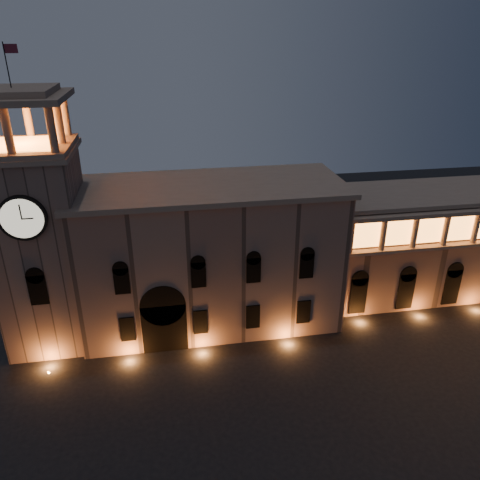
{
  "coord_description": "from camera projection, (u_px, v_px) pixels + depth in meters",
  "views": [
    {
      "loc": [
        -7.09,
        -27.98,
        33.59
      ],
      "look_at": [
        0.52,
        16.0,
        13.22
      ],
      "focal_mm": 35.0,
      "sensor_mm": 36.0,
      "label": 1
    }
  ],
  "objects": [
    {
      "name": "government_building",
      "position": [
        210.0,
        255.0,
        55.82
      ],
      "size": [
        30.8,
        12.8,
        17.6
      ],
      "color": "#856657",
      "rests_on": "ground"
    },
    {
      "name": "clock_tower",
      "position": [
        41.0,
        241.0,
        50.56
      ],
      "size": [
        9.8,
        9.8,
        32.4
      ],
      "color": "#856657",
      "rests_on": "ground"
    },
    {
      "name": "ground",
      "position": [
        266.0,
        456.0,
        40.13
      ],
      "size": [
        160.0,
        160.0,
        0.0
      ],
      "primitive_type": "plane",
      "color": "black",
      "rests_on": "ground"
    },
    {
      "name": "colonnade_wing",
      "position": [
        458.0,
        239.0,
        63.49
      ],
      "size": [
        40.6,
        11.5,
        14.5
      ],
      "color": "#7F6051",
      "rests_on": "ground"
    }
  ]
}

